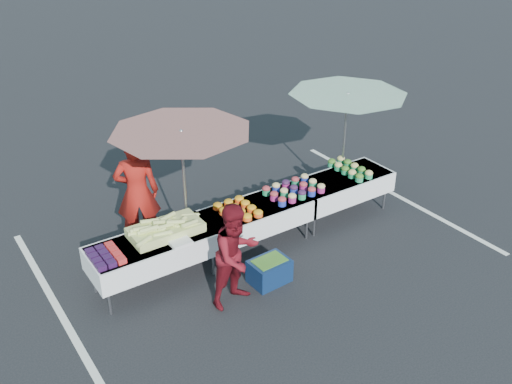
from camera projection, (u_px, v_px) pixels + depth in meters
ground at (256, 245)px, 9.39m from camera, size 80.00×80.00×0.00m
stripe_left at (63, 318)px, 7.81m from camera, size 0.10×5.00×0.00m
stripe_right at (394, 194)px, 10.97m from camera, size 0.10×5.00×0.00m
table_left at (153, 250)px, 8.23m from camera, size 1.86×0.81×0.75m
table_center at (256, 215)px, 9.11m from camera, size 1.86×0.81×0.75m
table_right at (341, 186)px, 10.00m from camera, size 1.86×0.81×0.75m
berry_punnets at (105, 256)px, 7.74m from camera, size 0.40×0.54×0.08m
corn_pile at (165, 229)px, 8.26m from camera, size 1.16×0.57×0.26m
plastic_bags at (180, 242)px, 8.07m from camera, size 0.30×0.25×0.05m
carrot_bowls at (238, 210)px, 8.83m from camera, size 0.55×0.69×0.11m
potato_cups at (294, 189)px, 9.37m from camera, size 0.94×0.58×0.16m
bean_baskets at (350, 168)px, 10.08m from camera, size 0.36×0.86×0.15m
vendor at (137, 192)px, 9.00m from camera, size 0.82×0.69×1.91m
customer at (236, 255)px, 7.79m from camera, size 0.84×0.70×1.55m
umbrella_left at (182, 142)px, 8.25m from camera, size 2.48×2.48×2.15m
umbrella_right at (347, 103)px, 9.85m from camera, size 2.47×2.47×2.11m
storage_bin at (269, 270)px, 8.45m from camera, size 0.60×0.45×0.38m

